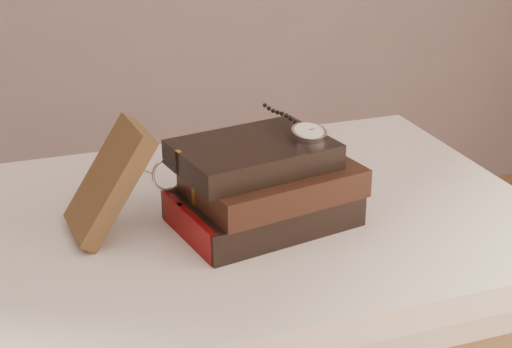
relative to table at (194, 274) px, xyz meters
name	(u,v)px	position (x,y,z in m)	size (l,w,h in m)	color
table	(194,274)	(0.00, 0.00, 0.00)	(1.00, 0.60, 0.75)	silver
book_stack	(264,186)	(0.09, -0.04, 0.15)	(0.27, 0.20, 0.12)	black
journal	(109,181)	(-0.11, 0.00, 0.17)	(0.02, 0.10, 0.17)	#3A2816
pocket_watch	(306,131)	(0.16, -0.04, 0.22)	(0.06, 0.15, 0.02)	silver
eyeglasses	(183,170)	(-0.01, 0.02, 0.16)	(0.12, 0.13, 0.05)	silver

